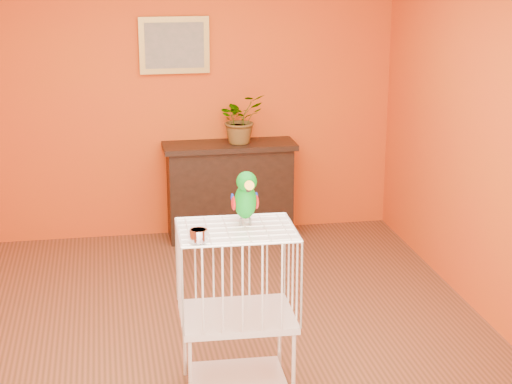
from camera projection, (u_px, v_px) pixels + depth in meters
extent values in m
plane|color=brown|center=(209.00, 336.00, 5.92)|extent=(4.50, 4.50, 0.00)
plane|color=#D94414|center=(175.00, 95.00, 7.68)|extent=(4.00, 0.00, 4.00)
plane|color=#D94414|center=(274.00, 285.00, 3.43)|extent=(4.00, 0.00, 4.00)
plane|color=#D94414|center=(494.00, 142.00, 5.89)|extent=(0.00, 4.50, 4.50)
cube|color=black|center=(230.00, 193.00, 7.81)|extent=(1.12, 0.37, 0.84)
cube|color=black|center=(229.00, 146.00, 7.69)|extent=(1.19, 0.43, 0.05)
cube|color=black|center=(233.00, 198.00, 7.65)|extent=(0.78, 0.02, 0.42)
cube|color=#511720|center=(205.00, 206.00, 7.75)|extent=(0.05, 0.17, 0.26)
cube|color=#2C4522|center=(213.00, 205.00, 7.77)|extent=(0.05, 0.17, 0.26)
cube|color=#511720|center=(223.00, 205.00, 7.78)|extent=(0.05, 0.17, 0.26)
cube|color=#2C4522|center=(233.00, 204.00, 7.80)|extent=(0.05, 0.17, 0.26)
cube|color=#511720|center=(243.00, 204.00, 7.81)|extent=(0.05, 0.17, 0.26)
imported|color=#26722D|center=(241.00, 125.00, 7.59)|extent=(0.55, 0.57, 0.35)
cube|color=#AC8B3D|center=(174.00, 45.00, 7.52)|extent=(0.62, 0.03, 0.50)
cube|color=gray|center=(174.00, 45.00, 7.51)|extent=(0.52, 0.01, 0.40)
cube|color=white|center=(237.00, 377.00, 5.19)|extent=(0.58, 0.45, 0.02)
cube|color=white|center=(237.00, 317.00, 5.08)|extent=(0.68, 0.53, 0.04)
cube|color=white|center=(236.00, 230.00, 4.92)|extent=(0.68, 0.53, 0.01)
cylinder|color=white|center=(190.00, 377.00, 4.88)|extent=(0.02, 0.02, 0.46)
cylinder|color=white|center=(294.00, 370.00, 4.97)|extent=(0.02, 0.02, 0.46)
cylinder|color=white|center=(185.00, 341.00, 5.32)|extent=(0.02, 0.02, 0.46)
cylinder|color=white|center=(280.00, 335.00, 5.41)|extent=(0.02, 0.02, 0.46)
cylinder|color=silver|center=(199.00, 236.00, 4.69)|extent=(0.10, 0.10, 0.07)
cylinder|color=#59544C|center=(241.00, 222.00, 4.97)|extent=(0.02, 0.02, 0.05)
cylinder|color=#59544C|center=(250.00, 222.00, 4.98)|extent=(0.02, 0.02, 0.05)
ellipsoid|color=#027E16|center=(245.00, 201.00, 4.94)|extent=(0.13, 0.19, 0.24)
ellipsoid|color=#027E16|center=(247.00, 182.00, 4.87)|extent=(0.12, 0.13, 0.12)
cone|color=#FDA115|center=(249.00, 186.00, 4.82)|extent=(0.06, 0.08, 0.08)
cone|color=black|center=(248.00, 189.00, 4.84)|extent=(0.03, 0.03, 0.03)
sphere|color=black|center=(240.00, 181.00, 4.84)|extent=(0.02, 0.02, 0.02)
sphere|color=black|center=(254.00, 180.00, 4.85)|extent=(0.02, 0.02, 0.02)
ellipsoid|color=#A50C0C|center=(234.00, 203.00, 4.94)|extent=(0.03, 0.07, 0.08)
ellipsoid|color=navy|center=(256.00, 202.00, 4.97)|extent=(0.03, 0.07, 0.08)
cone|color=#027E16|center=(243.00, 210.00, 5.04)|extent=(0.08, 0.17, 0.13)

